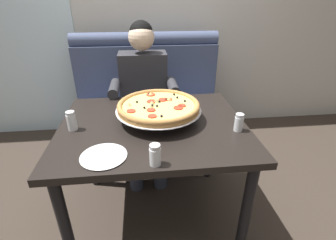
# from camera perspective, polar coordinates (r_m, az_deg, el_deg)

# --- Properties ---
(ground_plane) EXTENTS (16.00, 16.00, 0.00)m
(ground_plane) POSITION_cam_1_polar(r_m,az_deg,el_deg) (1.97, -2.83, -20.63)
(ground_plane) COLOR #382D26
(back_wall_with_window) EXTENTS (6.00, 0.12, 2.80)m
(back_wall_with_window) POSITION_cam_1_polar(r_m,az_deg,el_deg) (2.82, -5.77, 25.84)
(back_wall_with_window) COLOR beige
(back_wall_with_window) RESTS_ON ground_plane
(window_panel) EXTENTS (1.10, 0.02, 2.80)m
(window_panel) POSITION_cam_1_polar(r_m,az_deg,el_deg) (3.00, -32.75, 22.18)
(window_panel) COLOR white
(window_panel) RESTS_ON ground_plane
(booth_bench) EXTENTS (1.43, 0.78, 1.13)m
(booth_bench) POSITION_cam_1_polar(r_m,az_deg,el_deg) (2.49, -4.44, 1.83)
(booth_bench) COLOR #424C6B
(booth_bench) RESTS_ON ground_plane
(dining_table) EXTENTS (1.11, 0.91, 0.75)m
(dining_table) POSITION_cam_1_polar(r_m,az_deg,el_deg) (1.55, -3.38, -3.98)
(dining_table) COLOR black
(dining_table) RESTS_ON ground_plane
(diner_main) EXTENTS (0.54, 0.64, 1.27)m
(diner_main) POSITION_cam_1_polar(r_m,az_deg,el_deg) (2.12, -5.54, 6.37)
(diner_main) COLOR #2D3342
(diner_main) RESTS_ON ground_plane
(pizza) EXTENTS (0.52, 0.52, 0.12)m
(pizza) POSITION_cam_1_polar(r_m,az_deg,el_deg) (1.51, -2.21, 3.18)
(pizza) COLOR silver
(pizza) RESTS_ON dining_table
(shaker_oregano) EXTENTS (0.05, 0.05, 0.11)m
(shaker_oregano) POSITION_cam_1_polar(r_m,az_deg,el_deg) (1.51, -21.27, -0.46)
(shaker_oregano) COLOR white
(shaker_oregano) RESTS_ON dining_table
(shaker_parmesan) EXTENTS (0.05, 0.05, 0.11)m
(shaker_parmesan) POSITION_cam_1_polar(r_m,az_deg,el_deg) (1.13, -2.97, -8.35)
(shaker_parmesan) COLOR white
(shaker_parmesan) RESTS_ON dining_table
(shaker_pepper_flakes) EXTENTS (0.05, 0.05, 0.10)m
(shaker_pepper_flakes) POSITION_cam_1_polar(r_m,az_deg,el_deg) (1.46, 15.97, -0.80)
(shaker_pepper_flakes) COLOR white
(shaker_pepper_flakes) RESTS_ON dining_table
(plate_near_left) EXTENTS (0.23, 0.23, 0.02)m
(plate_near_left) POSITION_cam_1_polar(r_m,az_deg,el_deg) (1.24, -14.62, -7.80)
(plate_near_left) COLOR white
(plate_near_left) RESTS_ON dining_table
(patio_chair) EXTENTS (0.43, 0.43, 0.86)m
(patio_chair) POSITION_cam_1_polar(r_m,az_deg,el_deg) (3.87, -25.71, 10.53)
(patio_chair) COLOR black
(patio_chair) RESTS_ON ground_plane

